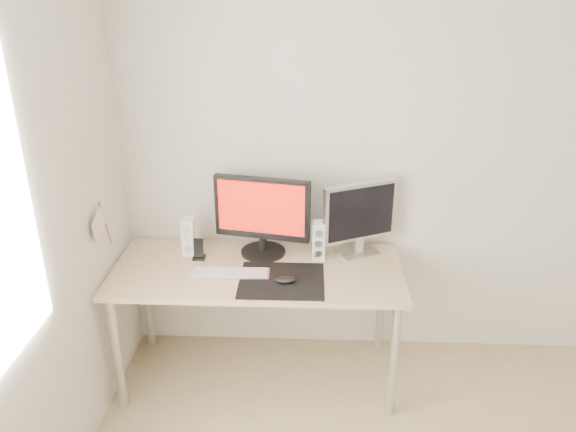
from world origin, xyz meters
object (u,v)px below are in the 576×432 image
object	(u,v)px
desk	(258,280)
speaker_right	(319,241)
mouse	(285,280)
keyboard	(231,273)
speaker_left	(189,237)
second_monitor	(360,216)
main_monitor	(262,213)
phone_dock	(199,253)

from	to	relation	value
desk	speaker_right	world-z (taller)	speaker_right
mouse	keyboard	bearing A→B (deg)	163.84
speaker_left	speaker_right	world-z (taller)	same
speaker_left	desk	bearing A→B (deg)	-20.27
second_monitor	desk	bearing A→B (deg)	-160.72
keyboard	speaker_left	bearing A→B (deg)	139.74
desk	mouse	bearing A→B (deg)	-45.43
desk	second_monitor	world-z (taller)	second_monitor
speaker_left	keyboard	world-z (taller)	speaker_left
main_monitor	keyboard	distance (m)	0.38
mouse	second_monitor	distance (m)	0.59
phone_dock	second_monitor	bearing A→B (deg)	6.44
desk	speaker_left	xyz separation A→B (m)	(-0.41, 0.15, 0.19)
second_monitor	phone_dock	distance (m)	0.94
second_monitor	speaker_right	distance (m)	0.27
main_monitor	mouse	bearing A→B (deg)	-66.71
desk	keyboard	xyz separation A→B (m)	(-0.14, -0.08, 0.09)
phone_dock	speaker_left	bearing A→B (deg)	139.24
mouse	second_monitor	world-z (taller)	second_monitor
desk	speaker_right	xyz separation A→B (m)	(0.34, 0.13, 0.19)
mouse	desk	bearing A→B (deg)	134.57
speaker_right	phone_dock	xyz separation A→B (m)	(-0.68, -0.03, -0.07)
speaker_left	keyboard	bearing A→B (deg)	-40.26
desk	main_monitor	world-z (taller)	main_monitor
desk	phone_dock	world-z (taller)	phone_dock
second_monitor	speaker_left	distance (m)	0.98
desk	keyboard	world-z (taller)	keyboard
mouse	keyboard	world-z (taller)	mouse
mouse	desk	size ratio (longest dim) A/B	0.07
mouse	phone_dock	size ratio (longest dim) A/B	0.84
main_monitor	keyboard	world-z (taller)	main_monitor
phone_dock	keyboard	bearing A→B (deg)	-40.10
mouse	speaker_left	xyz separation A→B (m)	(-0.57, 0.31, 0.09)
speaker_right	keyboard	size ratio (longest dim) A/B	0.54
speaker_right	mouse	bearing A→B (deg)	-120.99
desk	keyboard	bearing A→B (deg)	-151.03
second_monitor	phone_dock	size ratio (longest dim) A/B	3.47
desk	speaker_right	distance (m)	0.41
speaker_left	second_monitor	bearing A→B (deg)	2.80
desk	speaker_left	distance (m)	0.47
speaker_left	phone_dock	distance (m)	0.11
mouse	desk	xyz separation A→B (m)	(-0.16, 0.16, -0.10)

